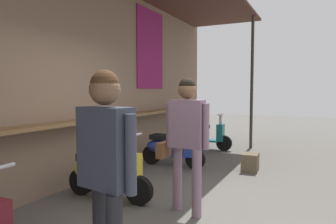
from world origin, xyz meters
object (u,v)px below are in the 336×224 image
Objects in this scene: shopper_with_handbag at (186,131)px; merchandise_crate at (250,162)px; shopper_passing at (106,158)px; scooter_teal at (203,135)px; scooter_blue at (169,148)px; scooter_yellow at (104,172)px.

merchandise_crate is (2.45, -0.33, -0.89)m from shopper_with_handbag.
shopper_passing is 4.30m from merchandise_crate.
merchandise_crate is at bearing -49.93° from scooter_teal.
shopper_passing is (-3.87, -1.36, 0.68)m from scooter_blue.
scooter_teal is 0.82× the size of shopper_passing.
scooter_teal is at bearing -162.19° from shopper_with_handbag.
scooter_yellow and scooter_teal have the same top height.
scooter_blue is at bearing 88.89° from scooter_yellow.
scooter_yellow is 0.81× the size of shopper_passing.
shopper_with_handbag is at bearing 0.52° from scooter_yellow.
scooter_blue is 1.64m from merchandise_crate.
shopper_with_handbag is at bearing 172.28° from merchandise_crate.
merchandise_crate is (4.20, -0.24, -0.90)m from shopper_passing.
shopper_passing is at bearing -52.72° from scooter_yellow.
merchandise_crate is at bearing 173.30° from shopper_with_handbag.
merchandise_crate is at bearing 56.20° from scooter_yellow.
scooter_yellow is 1.00× the size of scooter_teal.
scooter_blue is 1.00× the size of scooter_teal.
shopper_with_handbag is at bearing -75.73° from scooter_teal.
scooter_yellow and scooter_blue have the same top height.
scooter_blue is 4.16m from shopper_passing.
scooter_blue is at bearing -148.24° from shopper_with_handbag.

